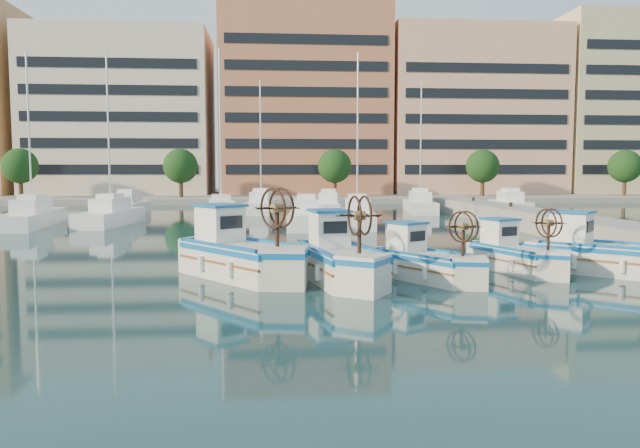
{
  "coord_description": "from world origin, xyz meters",
  "views": [
    {
      "loc": [
        -3.88,
        -20.17,
        3.78
      ],
      "look_at": [
        -1.71,
        5.85,
        1.5
      ],
      "focal_mm": 35.0,
      "sensor_mm": 36.0,
      "label": 1
    }
  ],
  "objects_px": {
    "fishing_boat_b": "(339,257)",
    "fishing_boat_c": "(425,260)",
    "fishing_boat_d": "(515,253)",
    "fishing_boat_e": "(601,252)",
    "fishing_boat_a": "(239,253)"
  },
  "relations": [
    {
      "from": "fishing_boat_e",
      "to": "fishing_boat_d",
      "type": "bearing_deg",
      "value": 119.14
    },
    {
      "from": "fishing_boat_d",
      "to": "fishing_boat_e",
      "type": "distance_m",
      "value": 3.01
    },
    {
      "from": "fishing_boat_b",
      "to": "fishing_boat_a",
      "type": "bearing_deg",
      "value": 153.14
    },
    {
      "from": "fishing_boat_b",
      "to": "fishing_boat_c",
      "type": "bearing_deg",
      "value": -10.73
    },
    {
      "from": "fishing_boat_b",
      "to": "fishing_boat_d",
      "type": "bearing_deg",
      "value": 1.15
    },
    {
      "from": "fishing_boat_a",
      "to": "fishing_boat_b",
      "type": "bearing_deg",
      "value": -52.43
    },
    {
      "from": "fishing_boat_d",
      "to": "fishing_boat_e",
      "type": "relative_size",
      "value": 0.91
    },
    {
      "from": "fishing_boat_a",
      "to": "fishing_boat_c",
      "type": "relative_size",
      "value": 1.28
    },
    {
      "from": "fishing_boat_c",
      "to": "fishing_boat_d",
      "type": "xyz_separation_m",
      "value": [
        3.8,
        1.45,
        -0.01
      ]
    },
    {
      "from": "fishing_boat_e",
      "to": "fishing_boat_c",
      "type": "bearing_deg",
      "value": 139.28
    },
    {
      "from": "fishing_boat_e",
      "to": "fishing_boat_a",
      "type": "bearing_deg",
      "value": 132.19
    },
    {
      "from": "fishing_boat_c",
      "to": "fishing_boat_d",
      "type": "height_order",
      "value": "fishing_boat_c"
    },
    {
      "from": "fishing_boat_d",
      "to": "fishing_boat_b",
      "type": "bearing_deg",
      "value": 173.99
    },
    {
      "from": "fishing_boat_b",
      "to": "fishing_boat_e",
      "type": "xyz_separation_m",
      "value": [
        9.69,
        0.75,
        -0.04
      ]
    },
    {
      "from": "fishing_boat_a",
      "to": "fishing_boat_b",
      "type": "xyz_separation_m",
      "value": [
        3.41,
        -0.96,
        -0.06
      ]
    }
  ]
}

